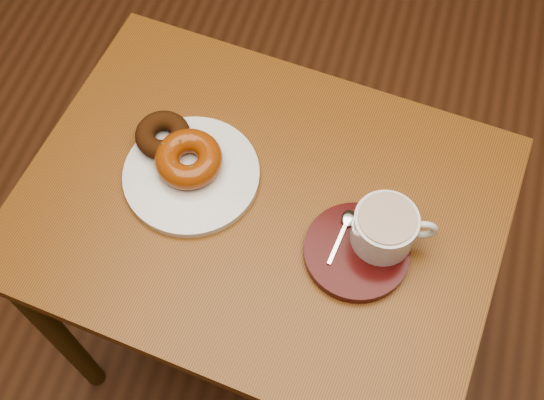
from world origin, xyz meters
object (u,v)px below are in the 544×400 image
(donut_plate, at_px, (191,175))
(saucer, at_px, (356,252))
(cafe_table, at_px, (261,234))
(coffee_cup, at_px, (386,228))

(donut_plate, relative_size, saucer, 1.37)
(donut_plate, distance_m, saucer, 0.30)
(cafe_table, xyz_separation_m, coffee_cup, (0.20, -0.02, 0.17))
(cafe_table, height_order, donut_plate, donut_plate)
(cafe_table, relative_size, coffee_cup, 6.45)
(cafe_table, relative_size, donut_plate, 3.68)
(cafe_table, xyz_separation_m, saucer, (0.17, -0.05, 0.13))
(donut_plate, xyz_separation_m, saucer, (0.29, -0.06, 0.00))
(cafe_table, height_order, saucer, saucer)
(donut_plate, distance_m, coffee_cup, 0.33)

